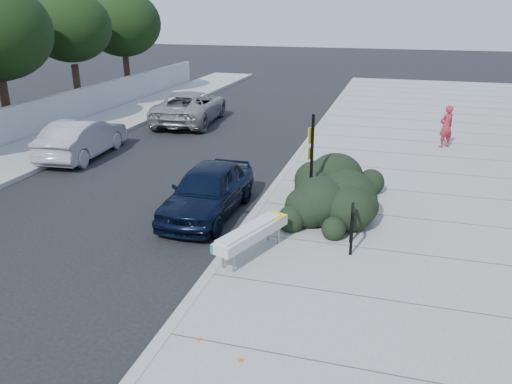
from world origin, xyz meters
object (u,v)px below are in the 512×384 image
suv_silver (190,107)px  pedestrian (446,127)px  bike_rack (352,224)px  sign_post (311,157)px  wagon_silver (83,138)px  bench (252,234)px  sedan_navy (208,190)px

suv_silver → pedestrian: (11.11, -1.90, 0.20)m
bike_rack → sign_post: sign_post is taller
sign_post → wagon_silver: 9.41m
bench → sign_post: size_ratio=0.84×
bike_rack → sign_post: 2.44m
bench → suv_silver: suv_silver is taller
sedan_navy → pedestrian: bearing=52.8°
bench → bike_rack: bike_rack is taller
sedan_navy → suv_silver: size_ratio=0.73×
wagon_silver → suv_silver: suv_silver is taller
sedan_navy → bench: bearing=-49.2°
sedan_navy → suv_silver: (-4.77, 10.07, 0.07)m
sedan_navy → pedestrian: pedestrian is taller
bench → sedan_navy: size_ratio=0.54×
bike_rack → bench: bearing=-161.3°
wagon_silver → pedestrian: bearing=-165.5°
sign_post → pedestrian: sign_post is taller
pedestrian → sign_post: bearing=26.5°
sedan_navy → sign_post: bearing=14.6°
sign_post → pedestrian: bearing=79.1°
wagon_silver → bike_rack: bearing=148.7°
bench → pedestrian: 11.28m
wagon_silver → sedan_navy: bearing=144.2°
bike_rack → wagon_silver: bearing=147.8°
sign_post → wagon_silver: size_ratio=0.60×
wagon_silver → pedestrian: pedestrian is taller
sign_post → sedan_navy: (-2.56, -0.64, -0.93)m
sign_post → wagon_silver: bearing=176.2°
sign_post → bike_rack: bearing=-40.7°
bench → suv_silver: bearing=138.8°
pedestrian → suv_silver: bearing=-46.6°
bench → pedestrian: pedestrian is taller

